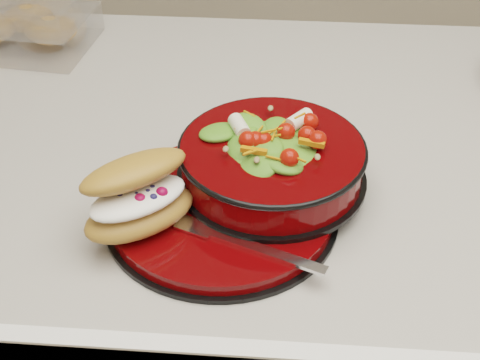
# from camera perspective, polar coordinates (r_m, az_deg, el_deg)

# --- Properties ---
(island_counter) EXTENTS (1.24, 0.74, 0.90)m
(island_counter) POSITION_cam_1_polar(r_m,az_deg,el_deg) (1.22, 1.50, -13.67)
(island_counter) COLOR silver
(island_counter) RESTS_ON ground
(dinner_plate) EXTENTS (0.27, 0.27, 0.02)m
(dinner_plate) POSITION_cam_1_polar(r_m,az_deg,el_deg) (0.78, -1.53, -2.60)
(dinner_plate) COLOR black
(dinner_plate) RESTS_ON island_counter
(salad_bowl) EXTENTS (0.23, 0.23, 0.10)m
(salad_bowl) POSITION_cam_1_polar(r_m,az_deg,el_deg) (0.79, 2.74, 2.13)
(salad_bowl) COLOR black
(salad_bowl) RESTS_ON dinner_plate
(croissant) EXTENTS (0.14, 0.15, 0.08)m
(croissant) POSITION_cam_1_polar(r_m,az_deg,el_deg) (0.73, -8.59, -1.36)
(croissant) COLOR #BB7D39
(croissant) RESTS_ON dinner_plate
(fork) EXTENTS (0.17, 0.08, 0.00)m
(fork) POSITION_cam_1_polar(r_m,az_deg,el_deg) (0.72, 0.33, -5.44)
(fork) COLOR silver
(fork) RESTS_ON dinner_plate
(pastry_box) EXTENTS (0.24, 0.19, 0.09)m
(pastry_box) POSITION_cam_1_polar(r_m,az_deg,el_deg) (1.19, -18.35, 12.85)
(pastry_box) COLOR white
(pastry_box) RESTS_ON island_counter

